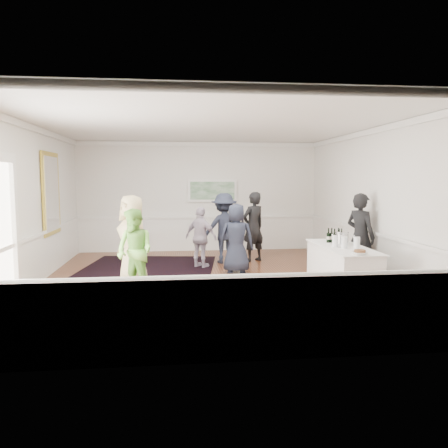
{
  "coord_description": "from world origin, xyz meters",
  "views": [
    {
      "loc": [
        -0.67,
        -8.87,
        2.14
      ],
      "look_at": [
        0.33,
        0.2,
        1.18
      ],
      "focal_mm": 35.0,
      "sensor_mm": 36.0,
      "label": 1
    }
  ],
  "objects": [
    {
      "name": "wall_front",
      "position": [
        0.0,
        -4.0,
        1.6
      ],
      "size": [
        7.0,
        0.02,
        3.2
      ],
      "primitive_type": "cube",
      "color": "white",
      "rests_on": "floor"
    },
    {
      "name": "mirror",
      "position": [
        -3.45,
        1.3,
        1.8
      ],
      "size": [
        0.05,
        1.25,
        1.85
      ],
      "color": "gold",
      "rests_on": "wall_left"
    },
    {
      "name": "wall_back",
      "position": [
        0.0,
        4.0,
        1.6
      ],
      "size": [
        7.0,
        0.02,
        3.2
      ],
      "primitive_type": "cube",
      "color": "white",
      "rests_on": "floor"
    },
    {
      "name": "guest_navy",
      "position": [
        0.69,
        0.85,
        0.79
      ],
      "size": [
        0.83,
        0.6,
        1.58
      ],
      "primitive_type": "imported",
      "rotation": [
        0.0,
        0.0,
        3.01
      ],
      "color": "#222839",
      "rests_on": "floor"
    },
    {
      "name": "floor",
      "position": [
        0.0,
        0.0,
        0.0
      ],
      "size": [
        8.0,
        8.0,
        0.0
      ],
      "primitive_type": "plane",
      "color": "brown",
      "rests_on": "ground"
    },
    {
      "name": "guest_dark_a",
      "position": [
        0.54,
        2.02,
        0.89
      ],
      "size": [
        1.23,
        0.82,
        1.77
      ],
      "primitive_type": "imported",
      "rotation": [
        0.0,
        0.0,
        3.29
      ],
      "color": "#222839",
      "rests_on": "floor"
    },
    {
      "name": "wainscoting",
      "position": [
        0.0,
        0.0,
        0.5
      ],
      "size": [
        7.0,
        8.0,
        1.0
      ],
      "primitive_type": null,
      "color": "white",
      "rests_on": "floor"
    },
    {
      "name": "wall_right",
      "position": [
        3.5,
        0.0,
        1.6
      ],
      "size": [
        0.02,
        8.0,
        3.2
      ],
      "primitive_type": "cube",
      "color": "white",
      "rests_on": "floor"
    },
    {
      "name": "ice_bucket",
      "position": [
        2.54,
        -0.76,
        0.97
      ],
      "size": [
        0.26,
        0.26,
        0.25
      ],
      "primitive_type": "cylinder",
      "color": "silver",
      "rests_on": "serving_table"
    },
    {
      "name": "area_rug",
      "position": [
        -1.4,
        1.06,
        0.01
      ],
      "size": [
        3.56,
        4.38,
        0.02
      ],
      "primitive_type": "cube",
      "rotation": [
        0.0,
        0.0,
        -0.13
      ],
      "color": "black",
      "rests_on": "floor"
    },
    {
      "name": "guest_dark_b",
      "position": [
        1.31,
        2.15,
        0.9
      ],
      "size": [
        0.78,
        0.7,
        1.8
      ],
      "primitive_type": "imported",
      "rotation": [
        0.0,
        0.0,
        3.67
      ],
      "color": "black",
      "rests_on": "floor"
    },
    {
      "name": "wall_left",
      "position": [
        -3.5,
        0.0,
        1.6
      ],
      "size": [
        0.02,
        8.0,
        3.2
      ],
      "primitive_type": "cube",
      "color": "white",
      "rests_on": "floor"
    },
    {
      "name": "wine_bottles",
      "position": [
        2.5,
        -0.51,
        1.01
      ],
      "size": [
        0.31,
        0.2,
        0.31
      ],
      "color": "black",
      "rests_on": "serving_table"
    },
    {
      "name": "landscape_painting",
      "position": [
        0.4,
        3.95,
        1.78
      ],
      "size": [
        1.44,
        0.06,
        0.66
      ],
      "color": "white",
      "rests_on": "wall_back"
    },
    {
      "name": "ceiling",
      "position": [
        0.0,
        0.0,
        3.2
      ],
      "size": [
        7.0,
        8.0,
        0.02
      ],
      "primitive_type": "cube",
      "color": "white",
      "rests_on": "wall_back"
    },
    {
      "name": "juice_pitchers",
      "position": [
        2.45,
        -1.16,
        0.97
      ],
      "size": [
        0.43,
        0.37,
        0.24
      ],
      "color": "#89C044",
      "rests_on": "serving_table"
    },
    {
      "name": "serving_table",
      "position": [
        2.48,
        -0.96,
        0.43
      ],
      "size": [
        0.81,
        2.11,
        0.85
      ],
      "color": "white",
      "rests_on": "floor"
    },
    {
      "name": "guest_tan",
      "position": [
        -1.54,
        -0.08,
        0.91
      ],
      "size": [
        0.94,
        1.06,
        1.81
      ],
      "primitive_type": "imported",
      "rotation": [
        0.0,
        0.0,
        -1.05
      ],
      "color": "tan",
      "rests_on": "floor"
    },
    {
      "name": "guest_green",
      "position": [
        -1.44,
        -0.74,
        0.79
      ],
      "size": [
        0.98,
        0.95,
        1.59
      ],
      "primitive_type": "imported",
      "rotation": [
        0.0,
        0.0,
        -0.69
      ],
      "color": "#7AC64F",
      "rests_on": "floor"
    },
    {
      "name": "bartender",
      "position": [
        3.2,
        -0.1,
        0.92
      ],
      "size": [
        0.71,
        0.8,
        1.84
      ],
      "primitive_type": "imported",
      "rotation": [
        0.0,
        0.0,
        2.09
      ],
      "color": "black",
      "rests_on": "floor"
    },
    {
      "name": "nut_bowl",
      "position": [
        2.43,
        -1.86,
        0.89
      ],
      "size": [
        0.25,
        0.25,
        0.08
      ],
      "color": "white",
      "rests_on": "serving_table"
    },
    {
      "name": "guest_lilac",
      "position": [
        -0.08,
        1.48,
        0.73
      ],
      "size": [
        0.9,
        0.8,
        1.47
      ],
      "primitive_type": "imported",
      "rotation": [
        0.0,
        0.0,
        2.5
      ],
      "color": "silver",
      "rests_on": "floor"
    }
  ]
}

